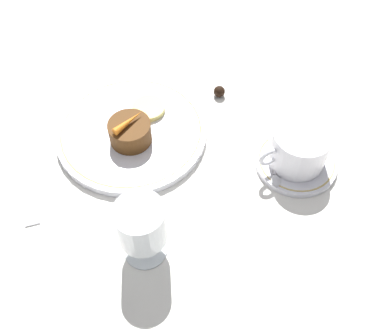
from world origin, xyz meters
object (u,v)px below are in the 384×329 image
Objects in this scene: dinner_plate at (132,132)px; coffee_cup at (299,147)px; dessert_cake at (130,132)px; wine_glass at (141,226)px; fork at (29,186)px.

coffee_cup reaches higher than dinner_plate.
dessert_cake is (0.01, 0.02, 0.02)m from dinner_plate.
wine_glass reaches higher than dessert_cake.
wine_glass is 0.20m from dessert_cake.
coffee_cup is 0.62× the size of fork.
coffee_cup reaches higher than fork.
dinner_plate is at bearing -36.75° from coffee_cup.
fork is (0.41, -0.13, -0.04)m from coffee_cup.
fork is at bearing 10.72° from dinner_plate.
coffee_cup is 0.28m from wine_glass.
wine_glass is 1.59× the size of dessert_cake.
coffee_cup is 0.27m from dessert_cake.
dessert_cake is at bearing -103.84° from wine_glass.
dessert_cake reaches higher than dinner_plate.
wine_glass is (0.05, 0.21, 0.06)m from dinner_plate.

